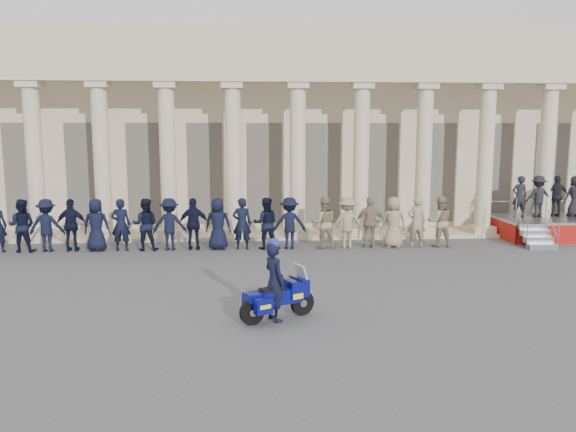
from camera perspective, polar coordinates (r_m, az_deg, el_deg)
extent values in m
plane|color=#464649|center=(15.36, -1.59, -7.81)|extent=(90.00, 90.00, 0.00)
cube|color=#C3B292|center=(29.75, -2.61, 8.75)|extent=(40.00, 10.00, 9.00)
cube|color=#C3B292|center=(23.92, -2.30, -1.78)|extent=(40.00, 2.60, 0.15)
cube|color=#C3B292|center=(22.89, -2.36, 14.64)|extent=(35.80, 1.00, 1.00)
cube|color=#C3B292|center=(23.04, -2.38, 17.36)|extent=(35.80, 1.00, 1.20)
cube|color=#C3B292|center=(24.64, -23.94, -1.67)|extent=(0.90, 0.90, 0.30)
cylinder|color=#C3B292|center=(24.35, -24.35, 5.19)|extent=(0.64, 0.64, 5.60)
cube|color=#C3B292|center=(24.40, -24.76, 12.05)|extent=(0.85, 0.85, 0.24)
cube|color=#C3B292|center=(23.86, -18.08, -1.67)|extent=(0.90, 0.90, 0.30)
cylinder|color=#C3B292|center=(23.55, -18.40, 5.42)|extent=(0.64, 0.64, 5.60)
cube|color=#C3B292|center=(23.61, -18.73, 12.51)|extent=(0.85, 0.85, 0.24)
cube|color=#C3B292|center=(23.34, -11.89, -1.65)|extent=(0.90, 0.90, 0.30)
cylinder|color=#C3B292|center=(23.02, -12.10, 5.60)|extent=(0.64, 0.64, 5.60)
cube|color=#C3B292|center=(23.08, -12.33, 12.86)|extent=(0.85, 0.85, 0.24)
cube|color=#C3B292|center=(23.10, -5.49, -1.61)|extent=(0.90, 0.90, 0.30)
cylinder|color=#C3B292|center=(22.78, -5.59, 5.72)|extent=(0.64, 0.64, 5.60)
cube|color=#C3B292|center=(22.84, -5.70, 13.06)|extent=(0.85, 0.85, 0.24)
cube|color=#C3B292|center=(23.16, 0.95, -1.55)|extent=(0.90, 0.90, 0.30)
cylinder|color=#C3B292|center=(22.84, 0.97, 5.77)|extent=(0.64, 0.64, 5.60)
cube|color=#C3B292|center=(22.90, 0.99, 13.09)|extent=(0.85, 0.85, 0.24)
cube|color=#C3B292|center=(23.50, 7.29, -1.47)|extent=(0.90, 0.90, 0.30)
cylinder|color=#C3B292|center=(23.19, 7.42, 5.74)|extent=(0.64, 0.64, 5.60)
cube|color=#C3B292|center=(23.24, 7.56, 12.94)|extent=(0.85, 0.85, 0.24)
cube|color=#C3B292|center=(24.12, 13.37, -1.38)|extent=(0.90, 0.90, 0.30)
cylinder|color=#C3B292|center=(23.81, 13.61, 5.64)|extent=(0.64, 0.64, 5.60)
cube|color=#C3B292|center=(23.87, 13.85, 12.66)|extent=(0.85, 0.85, 0.24)
cube|color=#C3B292|center=(25.00, 19.08, -1.28)|extent=(0.90, 0.90, 0.30)
cylinder|color=#C3B292|center=(24.70, 19.41, 5.49)|extent=(0.64, 0.64, 5.60)
cube|color=#C3B292|center=(24.75, 19.74, 12.25)|extent=(0.85, 0.85, 0.24)
cube|color=#C3B292|center=(26.10, 24.36, -1.17)|extent=(0.90, 0.90, 0.30)
cylinder|color=#C3B292|center=(25.82, 24.76, 5.30)|extent=(0.64, 0.64, 5.60)
cube|color=#C3B292|center=(25.87, 25.15, 11.77)|extent=(0.85, 0.85, 0.24)
cube|color=black|center=(26.73, -25.34, 3.84)|extent=(1.30, 0.12, 4.20)
cube|color=black|center=(25.88, -19.98, 4.01)|extent=(1.30, 0.12, 4.20)
cube|color=black|center=(25.27, -14.30, 4.16)|extent=(1.30, 0.12, 4.20)
cube|color=black|center=(24.91, -8.40, 4.28)|extent=(1.30, 0.12, 4.20)
cube|color=black|center=(24.83, -2.40, 4.34)|extent=(1.30, 0.12, 4.20)
cube|color=black|center=(25.01, 3.58, 4.36)|extent=(1.30, 0.12, 4.20)
cube|color=black|center=(25.47, 9.42, 4.34)|extent=(1.30, 0.12, 4.20)
cube|color=black|center=(26.17, 14.99, 4.27)|extent=(1.30, 0.12, 4.20)
cube|color=black|center=(27.10, 20.22, 4.17)|extent=(1.30, 0.12, 4.20)
cube|color=black|center=(28.25, 25.07, 4.05)|extent=(1.30, 0.12, 4.20)
imported|color=black|center=(22.57, -25.42, -0.89)|extent=(0.94, 0.73, 1.94)
imported|color=black|center=(22.26, -23.30, -0.88)|extent=(1.25, 0.72, 1.94)
imported|color=black|center=(21.97, -21.12, -0.88)|extent=(1.14, 0.47, 1.94)
imported|color=black|center=(21.72, -18.89, -0.87)|extent=(0.95, 0.62, 1.94)
imported|color=black|center=(21.50, -16.61, -0.85)|extent=(0.71, 0.46, 1.94)
imported|color=black|center=(21.31, -14.29, -0.84)|extent=(0.94, 0.73, 1.94)
imported|color=black|center=(21.17, -11.93, -0.82)|extent=(1.25, 0.72, 1.94)
imported|color=black|center=(21.05, -9.54, -0.81)|extent=(1.14, 0.47, 1.94)
imported|color=black|center=(20.98, -7.13, -0.79)|extent=(0.95, 0.62, 1.94)
imported|color=black|center=(20.94, -4.70, -0.77)|extent=(0.71, 0.46, 1.94)
imported|color=black|center=(20.94, -2.27, -0.75)|extent=(0.94, 0.73, 1.94)
imported|color=black|center=(20.98, 0.15, -0.72)|extent=(1.25, 0.72, 1.94)
imported|color=gray|center=(21.10, 3.64, -0.69)|extent=(0.94, 0.73, 1.94)
imported|color=gray|center=(21.23, 6.02, -0.66)|extent=(1.25, 0.72, 1.94)
imported|color=gray|center=(21.39, 8.37, -0.64)|extent=(1.14, 0.47, 1.94)
imported|color=gray|center=(21.59, 10.67, -0.61)|extent=(0.95, 0.62, 1.94)
imported|color=gray|center=(21.82, 12.93, -0.58)|extent=(0.71, 0.46, 1.94)
imported|color=gray|center=(22.09, 15.14, -0.56)|extent=(0.94, 0.73, 1.94)
cube|color=gray|center=(25.70, 24.95, -0.23)|extent=(4.18, 2.98, 0.10)
cube|color=maroon|center=(24.49, 26.52, -1.71)|extent=(4.18, 0.04, 0.75)
cube|color=maroon|center=(24.84, 20.69, -1.24)|extent=(0.04, 2.98, 0.75)
cube|color=gray|center=(23.03, 24.40, -2.84)|extent=(1.10, 0.28, 0.21)
cube|color=gray|center=(23.23, 24.11, -2.20)|extent=(1.10, 0.28, 0.21)
cube|color=gray|center=(23.44, 23.83, -1.57)|extent=(1.10, 0.28, 0.21)
cube|color=gray|center=(23.66, 23.55, -0.95)|extent=(1.10, 0.28, 0.21)
cylinder|color=gray|center=(26.89, 23.57, 1.38)|extent=(4.18, 0.04, 0.04)
imported|color=black|center=(25.22, 22.46, 1.85)|extent=(0.63, 0.41, 1.72)
imported|color=black|center=(25.58, 24.08, 1.84)|extent=(1.11, 0.64, 1.72)
imported|color=black|center=(25.96, 25.64, 1.83)|extent=(1.01, 0.42, 1.72)
imported|color=black|center=(26.36, 27.16, 1.82)|extent=(0.84, 0.55, 1.72)
cylinder|color=black|center=(13.47, 1.46, -8.81)|extent=(0.58, 0.38, 0.59)
cylinder|color=black|center=(12.83, -3.67, -9.71)|extent=(0.58, 0.38, 0.59)
cube|color=#090D6C|center=(13.09, -0.87, -8.14)|extent=(1.09, 0.81, 0.34)
cube|color=#090D6C|center=(13.27, 0.81, -7.27)|extent=(0.65, 0.64, 0.40)
cube|color=silver|center=(13.33, 0.81, -8.12)|extent=(0.30, 0.33, 0.11)
cube|color=#B2BFCC|center=(13.27, 1.38, -5.91)|extent=(0.36, 0.45, 0.48)
cube|color=black|center=(12.95, -1.56, -7.50)|extent=(0.66, 0.54, 0.09)
cube|color=#090D6C|center=(12.75, -3.50, -8.26)|extent=(0.42, 0.41, 0.20)
cube|color=#090D6C|center=(12.59, -2.52, -9.11)|extent=(0.45, 0.36, 0.36)
cube|color=#D3E20B|center=(12.59, -2.52, -9.11)|extent=(0.34, 0.31, 0.09)
cube|color=#090D6C|center=(13.08, -3.73, -8.46)|extent=(0.45, 0.36, 0.36)
cube|color=#D3E20B|center=(13.08, -3.73, -8.46)|extent=(0.34, 0.31, 0.09)
cylinder|color=silver|center=(13.14, -3.05, -9.39)|extent=(0.52, 0.33, 0.09)
cylinder|color=black|center=(13.21, 0.82, -6.37)|extent=(0.32, 0.57, 0.03)
imported|color=black|center=(12.92, -1.39, -6.67)|extent=(0.70, 0.80, 1.84)
sphere|color=navy|center=(12.72, -1.40, -2.87)|extent=(0.28, 0.28, 0.28)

